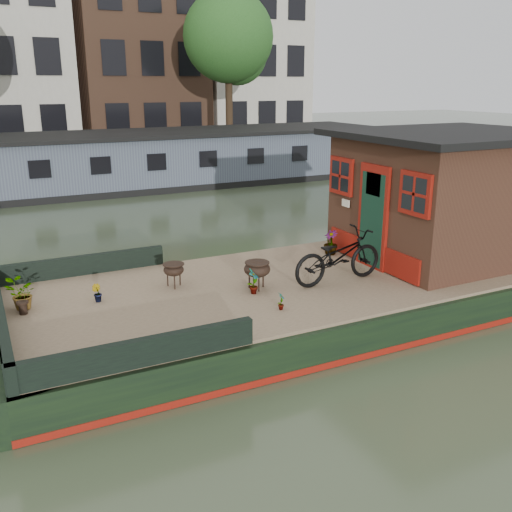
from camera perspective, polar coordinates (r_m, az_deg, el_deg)
name	(u,v)px	position (r m, az deg, el deg)	size (l,w,h in m)	color
ground	(350,303)	(10.83, 9.36, -4.62)	(120.00, 120.00, 0.00)	#313E27
houseboat_hull	(288,301)	(10.05, 3.23, -4.47)	(14.01, 4.02, 0.60)	black
houseboat_deck	(351,271)	(10.62, 9.52, -1.48)	(11.80, 3.80, 0.05)	#8A7455
bow_bulwark	(64,307)	(8.74, -18.61, -4.87)	(3.00, 4.00, 0.35)	black
cabin	(447,194)	(11.71, 18.59, 5.92)	(4.00, 3.50, 2.42)	black
bicycle	(338,256)	(9.80, 8.21, -0.03)	(0.61, 1.74, 0.91)	black
potted_plant_a	(254,281)	(9.22, -0.25, -2.56)	(0.22, 0.15, 0.42)	maroon
potted_plant_b	(97,293)	(9.26, -15.62, -3.59)	(0.16, 0.12, 0.28)	brown
potted_plant_c	(21,295)	(9.28, -22.49, -3.58)	(0.43, 0.38, 0.48)	brown
potted_plant_d	(331,242)	(11.44, 7.48, 1.35)	(0.27, 0.27, 0.49)	brown
potted_plant_e	(281,301)	(8.61, 2.53, -4.53)	(0.15, 0.10, 0.28)	#A3632F
brazier_front	(257,275)	(9.44, 0.11, -1.94)	(0.43, 0.43, 0.47)	black
brazier_rear	(174,275)	(9.63, -8.21, -1.92)	(0.38, 0.38, 0.41)	black
bollard_port	(23,308)	(9.14, -22.28, -4.81)	(0.17, 0.17, 0.20)	black
bollard_stbd	(41,371)	(7.17, -20.73, -10.72)	(0.16, 0.16, 0.18)	black
far_houseboat	(142,162)	(23.10, -11.36, 9.23)	(20.40, 4.40, 2.11)	#47535F
quay	(106,157)	(29.44, -14.75, 9.58)	(60.00, 6.00, 0.90)	#47443F
townhouse_row	(71,9)	(36.36, -17.99, 22.42)	(27.25, 8.00, 16.50)	brown
tree_right	(230,41)	(29.84, -2.58, 20.67)	(4.40, 4.40, 7.40)	#332316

